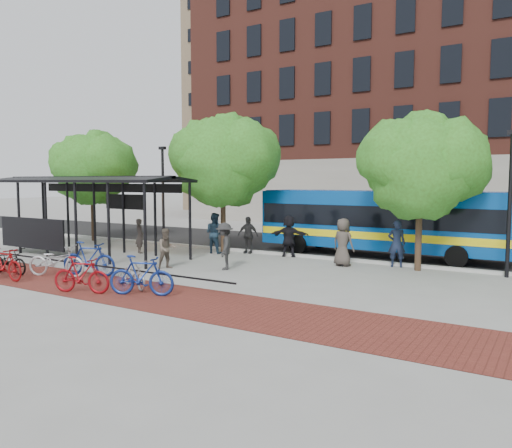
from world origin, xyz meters
The scene contains 28 objects.
ground centered at (0.00, 0.00, 0.00)m, with size 160.00×160.00×0.00m, color #9E9E99.
asphalt_street centered at (0.00, 8.00, 0.01)m, with size 160.00×8.00×0.01m, color black.
curb centered at (0.00, 4.00, 0.06)m, with size 160.00×0.25×0.12m, color #B7B7B2.
brick_strip centered at (-2.00, -5.00, 0.00)m, with size 24.00×3.00×0.01m, color maroon.
bike_rack_rail centered at (-3.30, -4.10, 0.00)m, with size 12.00×0.05×0.95m, color black.
building_tower centered at (-16.00, 40.00, 15.00)m, with size 22.00×22.00×30.00m, color #7A664C.
bus_shelter centered at (-8.13, -0.48, 3.00)m, with size 10.60×3.07×3.60m.
tree_a centered at (-11.91, 3.35, 4.24)m, with size 4.90×4.00×6.18m.
tree_b centered at (-2.90, 3.35, 4.46)m, with size 5.15×4.20×6.47m.
tree_c centered at (6.09, 3.35, 4.05)m, with size 4.66×3.80×5.92m.
lamp_post_left centered at (-7.00, 3.60, 2.75)m, with size 0.35×0.20×5.12m.
lamp_post_right centered at (9.00, 3.60, 2.75)m, with size 0.35×0.20×5.12m.
bus centered at (3.67, 5.96, 1.69)m, with size 10.93×2.76×2.94m.
bike_4 centered at (-6.49, -5.22, 0.48)m, with size 0.64×1.84×0.97m, color black.
bike_5 centered at (-5.56, -5.99, 0.57)m, with size 0.53×1.88×1.13m, color maroon.
bike_6 centered at (-4.62, -4.61, 0.56)m, with size 0.74×2.14×1.12m, color silver.
bike_7 centered at (-3.72, -3.95, 0.62)m, with size 0.58×2.05×1.23m, color navy.
bike_9 centered at (-1.70, -5.92, 0.56)m, with size 0.52×1.85×1.11m, color maroon.
bike_10 centered at (-0.89, -4.53, 0.46)m, with size 0.61×1.75×0.92m, color #A8A9AB.
bike_11 centered at (0.07, -5.20, 0.60)m, with size 0.57×2.00×1.20m, color navy.
pedestrian_1 centered at (-6.23, 1.11, 0.81)m, with size 0.59×0.39×1.62m, color #3E3632.
pedestrian_2 centered at (-3.24, 2.93, 0.95)m, with size 0.92×0.72×1.89m, color #1C3143.
pedestrian_4 centered at (-1.90, 3.74, 0.86)m, with size 1.01×0.42×1.72m, color #272727.
pedestrian_5 centered at (0.23, 3.80, 0.93)m, with size 1.72×0.55×1.86m, color black.
pedestrian_6 centered at (3.21, 2.75, 0.95)m, with size 0.93×0.61×1.91m, color #473F39.
pedestrian_7 centered at (5.09, 3.64, 0.93)m, with size 0.68×0.45×1.86m, color #1A243E.
pedestrian_8 centered at (-2.36, -1.36, 0.78)m, with size 0.76×0.59×1.56m, color brown.
pedestrian_9 centered at (-0.35, -0.35, 0.90)m, with size 1.16×0.67×1.80m, color #2A2A2A.
Camera 1 is at (10.56, -15.77, 3.40)m, focal length 35.00 mm.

